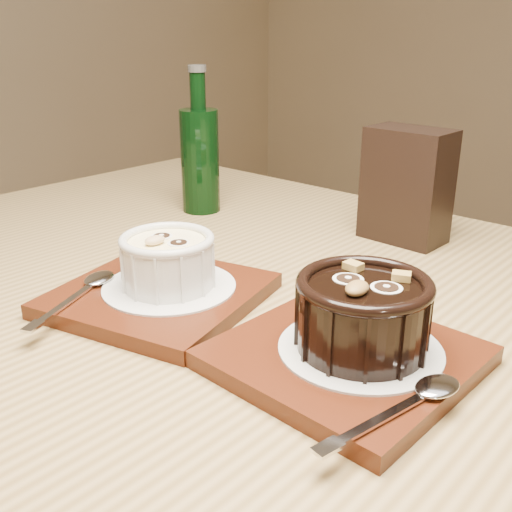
{
  "coord_description": "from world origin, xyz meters",
  "views": [
    {
      "loc": [
        0.19,
        -0.67,
        1.0
      ],
      "look_at": [
        -0.09,
        -0.28,
        0.81
      ],
      "focal_mm": 42.0,
      "sensor_mm": 36.0,
      "label": 1
    }
  ],
  "objects": [
    {
      "name": "spoon_left",
      "position": [
        -0.24,
        -0.35,
        0.77
      ],
      "size": [
        0.07,
        0.14,
        0.01
      ],
      "primitive_type": null,
      "rotation": [
        0.0,
        0.0,
        0.32
      ],
      "color": "silver",
      "rests_on": "tray_left"
    },
    {
      "name": "doily_right",
      "position": [
        0.02,
        -0.29,
        0.77
      ],
      "size": [
        0.13,
        0.13,
        0.0
      ],
      "primitive_type": "cylinder",
      "color": "silver",
      "rests_on": "tray_right"
    },
    {
      "name": "spoon_right",
      "position": [
        0.08,
        -0.34,
        0.77
      ],
      "size": [
        0.06,
        0.14,
        0.01
      ],
      "primitive_type": null,
      "rotation": [
        0.0,
        0.0,
        -0.3
      ],
      "color": "silver",
      "rests_on": "tray_right"
    },
    {
      "name": "tray_left",
      "position": [
        -0.19,
        -0.3,
        0.76
      ],
      "size": [
        0.2,
        0.2,
        0.01
      ],
      "primitive_type": "cube",
      "rotation": [
        0.0,
        0.0,
        0.14
      ],
      "color": "#481B0C",
      "rests_on": "table"
    },
    {
      "name": "ramekin_dark",
      "position": [
        0.02,
        -0.29,
        0.8
      ],
      "size": [
        0.11,
        0.11,
        0.06
      ],
      "rotation": [
        0.0,
        0.0,
        0.07
      ],
      "color": "black",
      "rests_on": "doily_right"
    },
    {
      "name": "green_bottle",
      "position": [
        -0.37,
        -0.03,
        0.83
      ],
      "size": [
        0.05,
        0.05,
        0.2
      ],
      "color": "black",
      "rests_on": "table"
    },
    {
      "name": "doily_left",
      "position": [
        -0.19,
        -0.29,
        0.77
      ],
      "size": [
        0.13,
        0.13,
        0.0
      ],
      "primitive_type": "cylinder",
      "color": "silver",
      "rests_on": "tray_left"
    },
    {
      "name": "condiment_stand",
      "position": [
        -0.08,
        0.02,
        0.82
      ],
      "size": [
        0.11,
        0.07,
        0.14
      ],
      "primitive_type": "cube",
      "rotation": [
        0.0,
        0.0,
        -0.13
      ],
      "color": "black",
      "rests_on": "table"
    },
    {
      "name": "ramekin_white",
      "position": [
        -0.19,
        -0.29,
        0.8
      ],
      "size": [
        0.09,
        0.09,
        0.05
      ],
      "rotation": [
        0.0,
        0.0,
        -0.17
      ],
      "color": "silver",
      "rests_on": "doily_left"
    },
    {
      "name": "tray_right",
      "position": [
        0.01,
        -0.3,
        0.76
      ],
      "size": [
        0.2,
        0.2,
        0.01
      ],
      "primitive_type": "cube",
      "rotation": [
        0.0,
        0.0,
        -0.13
      ],
      "color": "#481B0C",
      "rests_on": "table"
    },
    {
      "name": "table",
      "position": [
        -0.09,
        -0.24,
        0.66
      ],
      "size": [
        1.28,
        0.92,
        0.75
      ],
      "rotation": [
        0.0,
        0.0,
        -0.1
      ],
      "color": "olive",
      "rests_on": "ground"
    }
  ]
}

